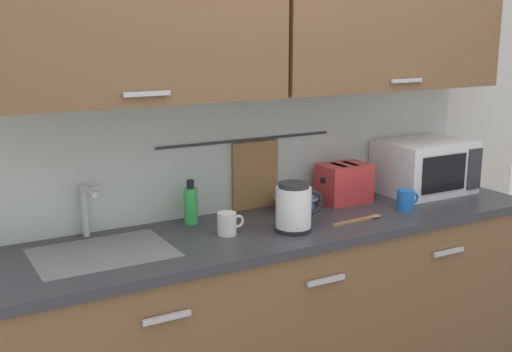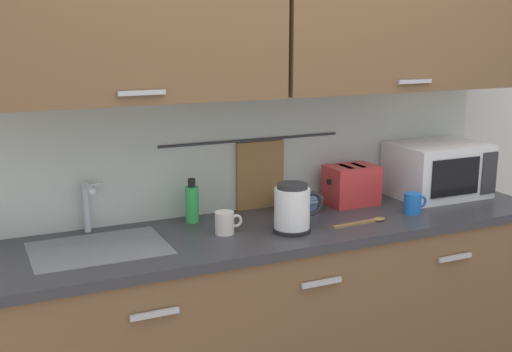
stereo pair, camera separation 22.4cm
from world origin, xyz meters
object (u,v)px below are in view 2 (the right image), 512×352
object	(u,v)px
microwave	(437,170)
dish_soap_bottle	(192,203)
electric_kettle	(293,208)
mug_near_sink	(225,223)
mixing_bowl	(300,203)
mug_by_kettle	(413,203)
toaster	(352,185)
wooden_spoon	(366,222)

from	to	relation	value
microwave	dish_soap_bottle	size ratio (longest dim) A/B	2.35
electric_kettle	mug_near_sink	xyz separation A→B (m)	(-0.27, 0.09, -0.05)
mixing_bowl	mug_by_kettle	size ratio (longest dim) A/B	1.78
microwave	toaster	bearing A→B (deg)	174.55
microwave	mug_near_sink	world-z (taller)	microwave
mug_near_sink	toaster	distance (m)	0.75
toaster	mug_by_kettle	distance (m)	0.31
microwave	mug_near_sink	distance (m)	1.23
electric_kettle	microwave	bearing A→B (deg)	13.13
mug_by_kettle	wooden_spoon	xyz separation A→B (m)	(-0.28, -0.04, -0.04)
electric_kettle	mug_by_kettle	bearing A→B (deg)	0.90
wooden_spoon	mug_by_kettle	bearing A→B (deg)	7.20
toaster	dish_soap_bottle	bearing A→B (deg)	177.18
electric_kettle	mug_near_sink	bearing A→B (deg)	160.89
microwave	dish_soap_bottle	world-z (taller)	microwave
microwave	mixing_bowl	world-z (taller)	microwave
toaster	mug_by_kettle	world-z (taller)	toaster
toaster	wooden_spoon	bearing A→B (deg)	-111.18
mug_by_kettle	wooden_spoon	size ratio (longest dim) A/B	0.43
mixing_bowl	toaster	world-z (taller)	toaster
mug_near_sink	wooden_spoon	bearing A→B (deg)	-10.86
mixing_bowl	electric_kettle	bearing A→B (deg)	-124.79
electric_kettle	toaster	world-z (taller)	electric_kettle
mug_near_sink	mixing_bowl	size ratio (longest dim) A/B	0.56
toaster	electric_kettle	bearing A→B (deg)	-150.03
mug_near_sink	mixing_bowl	world-z (taller)	mug_near_sink
microwave	toaster	size ratio (longest dim) A/B	1.80
wooden_spoon	mug_near_sink	bearing A→B (deg)	169.14
electric_kettle	toaster	distance (m)	0.54
mixing_bowl	mug_by_kettle	distance (m)	0.52
electric_kettle	mug_by_kettle	size ratio (longest dim) A/B	1.89
microwave	mug_near_sink	xyz separation A→B (m)	(-1.22, -0.13, -0.09)
microwave	electric_kettle	world-z (taller)	microwave
electric_kettle	mixing_bowl	size ratio (longest dim) A/B	1.06
wooden_spoon	mixing_bowl	bearing A→B (deg)	124.62
mug_by_kettle	dish_soap_bottle	bearing A→B (deg)	162.98
microwave	mug_near_sink	bearing A→B (deg)	-173.98
mug_near_sink	mixing_bowl	xyz separation A→B (m)	(0.44, 0.15, -0.00)
electric_kettle	toaster	xyz separation A→B (m)	(0.46, 0.27, -0.01)
mug_near_sink	toaster	bearing A→B (deg)	13.42
microwave	wooden_spoon	xyz separation A→B (m)	(-0.60, -0.25, -0.13)
toaster	wooden_spoon	xyz separation A→B (m)	(-0.11, -0.29, -0.09)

